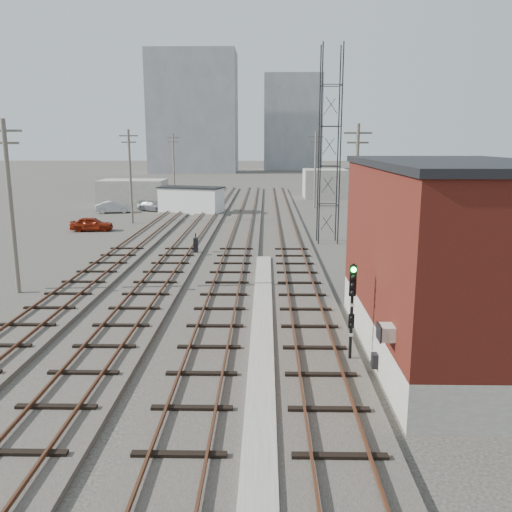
{
  "coord_description": "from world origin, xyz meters",
  "views": [
    {
      "loc": [
        0.65,
        -7.52,
        7.88
      ],
      "look_at": [
        0.14,
        19.24,
        2.2
      ],
      "focal_mm": 38.0,
      "sensor_mm": 36.0,
      "label": 1
    }
  ],
  "objects_px": {
    "car_red": "(92,224)",
    "car_grey": "(153,206)",
    "site_trailer": "(191,200)",
    "car_silver": "(114,207)",
    "signal_mast": "(352,307)",
    "switch_stand": "(196,245)"
  },
  "relations": [
    {
      "from": "car_red",
      "to": "car_silver",
      "type": "height_order",
      "value": "car_silver"
    },
    {
      "from": "switch_stand",
      "to": "car_red",
      "type": "xyz_separation_m",
      "value": [
        -10.67,
        10.28,
        -0.04
      ]
    },
    {
      "from": "car_red",
      "to": "car_grey",
      "type": "xyz_separation_m",
      "value": [
        2.63,
        14.16,
        -0.05
      ]
    },
    {
      "from": "switch_stand",
      "to": "signal_mast",
      "type": "bearing_deg",
      "value": -73.91
    },
    {
      "from": "site_trailer",
      "to": "car_red",
      "type": "distance_m",
      "value": 14.33
    },
    {
      "from": "signal_mast",
      "to": "car_silver",
      "type": "relative_size",
      "value": 0.93
    },
    {
      "from": "signal_mast",
      "to": "car_grey",
      "type": "bearing_deg",
      "value": 110.28
    },
    {
      "from": "site_trailer",
      "to": "car_silver",
      "type": "bearing_deg",
      "value": -164.96
    },
    {
      "from": "car_red",
      "to": "car_grey",
      "type": "height_order",
      "value": "car_red"
    },
    {
      "from": "signal_mast",
      "to": "switch_stand",
      "type": "distance_m",
      "value": 20.68
    },
    {
      "from": "switch_stand",
      "to": "site_trailer",
      "type": "height_order",
      "value": "site_trailer"
    },
    {
      "from": "signal_mast",
      "to": "car_silver",
      "type": "height_order",
      "value": "signal_mast"
    },
    {
      "from": "switch_stand",
      "to": "car_silver",
      "type": "bearing_deg",
      "value": 111.26
    },
    {
      "from": "car_red",
      "to": "switch_stand",
      "type": "bearing_deg",
      "value": -138.34
    },
    {
      "from": "car_red",
      "to": "car_grey",
      "type": "relative_size",
      "value": 0.93
    },
    {
      "from": "switch_stand",
      "to": "car_grey",
      "type": "distance_m",
      "value": 25.72
    },
    {
      "from": "car_red",
      "to": "car_silver",
      "type": "relative_size",
      "value": 0.94
    },
    {
      "from": "switch_stand",
      "to": "site_trailer",
      "type": "xyz_separation_m",
      "value": [
        -3.38,
        22.58,
        0.81
      ]
    },
    {
      "from": "site_trailer",
      "to": "car_silver",
      "type": "height_order",
      "value": "site_trailer"
    },
    {
      "from": "switch_stand",
      "to": "car_red",
      "type": "relative_size",
      "value": 0.39
    },
    {
      "from": "signal_mast",
      "to": "switch_stand",
      "type": "xyz_separation_m",
      "value": [
        -8.01,
        19.01,
        -1.44
      ]
    },
    {
      "from": "signal_mast",
      "to": "site_trailer",
      "type": "relative_size",
      "value": 0.49
    }
  ]
}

